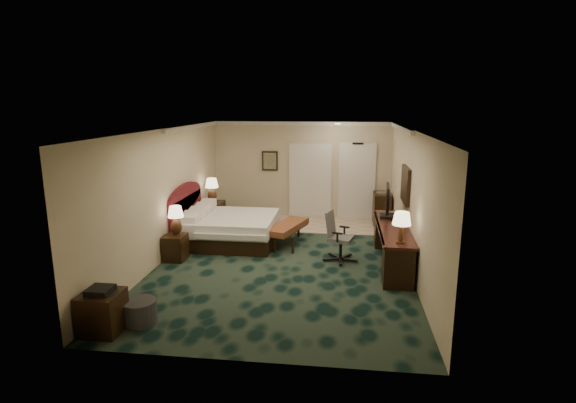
# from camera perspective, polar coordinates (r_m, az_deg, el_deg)

# --- Properties ---
(floor) EXTENTS (5.00, 7.50, 0.00)m
(floor) POSITION_cam_1_polar(r_m,az_deg,el_deg) (9.43, -0.46, -7.50)
(floor) COLOR black
(floor) RESTS_ON ground
(ceiling) EXTENTS (5.00, 7.50, 0.00)m
(ceiling) POSITION_cam_1_polar(r_m,az_deg,el_deg) (8.87, -0.49, 9.11)
(ceiling) COLOR white
(ceiling) RESTS_ON wall_back
(wall_back) EXTENTS (5.00, 0.00, 2.70)m
(wall_back) POSITION_cam_1_polar(r_m,az_deg,el_deg) (12.72, 1.74, 4.03)
(wall_back) COLOR #BEAF8D
(wall_back) RESTS_ON ground
(wall_front) EXTENTS (5.00, 0.00, 2.70)m
(wall_front) POSITION_cam_1_polar(r_m,az_deg,el_deg) (5.50, -5.64, -7.53)
(wall_front) COLOR #BEAF8D
(wall_front) RESTS_ON ground
(wall_left) EXTENTS (0.00, 7.50, 2.70)m
(wall_left) POSITION_cam_1_polar(r_m,az_deg,el_deg) (9.70, -15.29, 0.90)
(wall_left) COLOR #BEAF8D
(wall_left) RESTS_ON ground
(wall_right) EXTENTS (0.00, 7.50, 2.70)m
(wall_right) POSITION_cam_1_polar(r_m,az_deg,el_deg) (9.08, 15.37, 0.13)
(wall_right) COLOR #BEAF8D
(wall_right) RESTS_ON ground
(crown_molding) EXTENTS (5.00, 7.50, 0.10)m
(crown_molding) POSITION_cam_1_polar(r_m,az_deg,el_deg) (8.88, -0.49, 8.78)
(crown_molding) COLOR silver
(crown_molding) RESTS_ON wall_back
(tile_patch) EXTENTS (3.20, 1.70, 0.01)m
(tile_patch) POSITION_cam_1_polar(r_m,az_deg,el_deg) (12.12, 5.57, -2.96)
(tile_patch) COLOR beige
(tile_patch) RESTS_ON ground
(headboard) EXTENTS (0.12, 2.00, 1.40)m
(headboard) POSITION_cam_1_polar(r_m,az_deg,el_deg) (10.73, -12.79, -1.43)
(headboard) COLOR #47090D
(headboard) RESTS_ON ground
(entry_door) EXTENTS (1.02, 0.06, 2.18)m
(entry_door) POSITION_cam_1_polar(r_m,az_deg,el_deg) (12.70, 8.70, 2.50)
(entry_door) COLOR silver
(entry_door) RESTS_ON ground
(closet_doors) EXTENTS (1.20, 0.06, 2.10)m
(closet_doors) POSITION_cam_1_polar(r_m,az_deg,el_deg) (12.71, 2.84, 2.64)
(closet_doors) COLOR silver
(closet_doors) RESTS_ON ground
(wall_art) EXTENTS (0.45, 0.06, 0.55)m
(wall_art) POSITION_cam_1_polar(r_m,az_deg,el_deg) (12.76, -2.31, 5.18)
(wall_art) COLOR #475B4E
(wall_art) RESTS_ON wall_back
(wall_mirror) EXTENTS (0.05, 0.95, 0.75)m
(wall_mirror) POSITION_cam_1_polar(r_m,az_deg,el_deg) (9.62, 14.70, 2.06)
(wall_mirror) COLOR white
(wall_mirror) RESTS_ON wall_right
(bed) EXTENTS (2.03, 1.88, 0.64)m
(bed) POSITION_cam_1_polar(r_m,az_deg,el_deg) (10.60, -7.15, -3.49)
(bed) COLOR silver
(bed) RESTS_ON ground
(nightstand_near) EXTENTS (0.43, 0.49, 0.53)m
(nightstand_near) POSITION_cam_1_polar(r_m,az_deg,el_deg) (9.69, -14.12, -5.68)
(nightstand_near) COLOR black
(nightstand_near) RESTS_ON ground
(nightstand_far) EXTENTS (0.52, 0.60, 0.65)m
(nightstand_far) POSITION_cam_1_polar(r_m,az_deg,el_deg) (12.06, -9.45, -1.57)
(nightstand_far) COLOR black
(nightstand_far) RESTS_ON ground
(lamp_near) EXTENTS (0.35, 0.35, 0.61)m
(lamp_near) POSITION_cam_1_polar(r_m,az_deg,el_deg) (9.54, -14.03, -2.37)
(lamp_near) COLOR #311E0E
(lamp_near) RESTS_ON nightstand_near
(lamp_far) EXTENTS (0.38, 0.38, 0.64)m
(lamp_far) POSITION_cam_1_polar(r_m,az_deg,el_deg) (11.87, -9.63, 1.39)
(lamp_far) COLOR #311E0E
(lamp_far) RESTS_ON nightstand_far
(bed_bench) EXTENTS (0.92, 1.54, 0.49)m
(bed_bench) POSITION_cam_1_polar(r_m,az_deg,el_deg) (10.40, -0.11, -4.14)
(bed_bench) COLOR brown
(bed_bench) RESTS_ON ground
(ottoman) EXTENTS (0.55, 0.55, 0.36)m
(ottoman) POSITION_cam_1_polar(r_m,az_deg,el_deg) (7.21, -18.29, -13.17)
(ottoman) COLOR #2E2E2F
(ottoman) RESTS_ON ground
(side_table) EXTENTS (0.55, 0.55, 0.60)m
(side_table) POSITION_cam_1_polar(r_m,az_deg,el_deg) (7.10, -22.52, -12.87)
(side_table) COLOR black
(side_table) RESTS_ON ground
(desk) EXTENTS (0.59, 2.76, 0.79)m
(desk) POSITION_cam_1_polar(r_m,az_deg,el_deg) (9.35, 13.04, -5.44)
(desk) COLOR black
(desk) RESTS_ON ground
(tv) EXTENTS (0.14, 0.89, 0.69)m
(tv) POSITION_cam_1_polar(r_m,az_deg,el_deg) (9.86, 12.50, 0.00)
(tv) COLOR black
(tv) RESTS_ON desk
(desk_lamp) EXTENTS (0.38, 0.38, 0.57)m
(desk_lamp) POSITION_cam_1_polar(r_m,az_deg,el_deg) (8.11, 14.20, -3.22)
(desk_lamp) COLOR #311E0E
(desk_lamp) RESTS_ON desk
(desk_chair) EXTENTS (0.74, 0.72, 1.04)m
(desk_chair) POSITION_cam_1_polar(r_m,az_deg,el_deg) (9.32, 6.73, -4.45)
(desk_chair) COLOR #585858
(desk_chair) RESTS_ON ground
(minibar) EXTENTS (0.44, 0.80, 0.84)m
(minibar) POSITION_cam_1_polar(r_m,az_deg,el_deg) (12.35, 11.81, -0.88)
(minibar) COLOR black
(minibar) RESTS_ON ground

